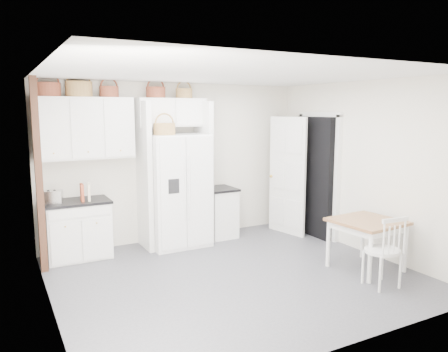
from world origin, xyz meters
TOP-DOWN VIEW (x-y plane):
  - floor at (0.00, 0.00)m, footprint 4.50×4.50m
  - ceiling at (0.00, 0.00)m, footprint 4.50×4.50m
  - wall_back at (0.00, 2.00)m, footprint 4.50×0.00m
  - wall_left at (-2.25, 0.00)m, footprint 0.00×4.00m
  - wall_right at (2.25, 0.00)m, footprint 0.00×4.00m
  - refrigerator at (-0.15, 1.62)m, footprint 0.93×0.74m
  - base_cab_left at (-1.69, 1.70)m, footprint 0.89×0.56m
  - base_cab_right at (0.66, 1.70)m, footprint 0.46×0.56m
  - dining_table at (1.70, -0.63)m, footprint 0.89×0.89m
  - windsor_chair at (1.43, -1.15)m, footprint 0.48×0.44m
  - counter_left at (-1.69, 1.70)m, footprint 0.93×0.60m
  - counter_right at (0.66, 1.70)m, footprint 0.50×0.59m
  - toaster at (-2.03, 1.62)m, footprint 0.31×0.24m
  - cookbook_red at (-1.62, 1.62)m, footprint 0.05×0.17m
  - cookbook_cream at (-1.52, 1.62)m, footprint 0.06×0.17m
  - basket_upper_a at (-1.97, 1.83)m, footprint 0.34×0.34m
  - basket_upper_b at (-1.55, 1.83)m, footprint 0.37×0.37m
  - basket_upper_c at (-1.12, 1.83)m, footprint 0.28×0.28m
  - basket_bridge_a at (-0.40, 1.83)m, footprint 0.30×0.30m
  - basket_bridge_b at (0.08, 1.83)m, footprint 0.27×0.27m
  - basket_fridge_a at (-0.38, 1.52)m, footprint 0.33×0.33m
  - upper_cabinet at (-1.50, 1.83)m, footprint 1.40×0.34m
  - bridge_cabinet at (-0.15, 1.83)m, footprint 1.12×0.34m
  - fridge_panel_left at (-0.66, 1.70)m, footprint 0.08×0.60m
  - fridge_panel_right at (0.36, 1.70)m, footprint 0.08×0.60m
  - trim_post at (-2.20, 1.35)m, footprint 0.09×0.09m
  - doorway_void at (2.16, 1.00)m, footprint 0.18×0.85m
  - door_slab at (1.80, 1.33)m, footprint 0.21×0.79m

SIDE VIEW (x-z plane):
  - floor at x=0.00m, z-range 0.00..0.00m
  - dining_table at x=1.70m, z-range 0.00..0.69m
  - base_cab_right at x=0.66m, z-range 0.00..0.81m
  - base_cab_left at x=-1.69m, z-range 0.00..0.82m
  - windsor_chair at x=1.43m, z-range 0.00..0.91m
  - counter_right at x=0.66m, z-range 0.81..0.85m
  - counter_left at x=-1.69m, z-range 0.82..0.86m
  - refrigerator at x=-0.15m, z-range 0.00..1.79m
  - toaster at x=-2.03m, z-range 0.86..1.05m
  - cookbook_cream at x=-1.52m, z-range 0.86..1.11m
  - cookbook_red at x=-1.62m, z-range 0.86..1.11m
  - doorway_void at x=2.16m, z-range 0.00..2.05m
  - door_slab at x=1.80m, z-range 0.00..2.05m
  - fridge_panel_left at x=-0.66m, z-range 0.00..2.30m
  - fridge_panel_right at x=0.36m, z-range 0.00..2.30m
  - wall_back at x=0.00m, z-range -0.95..3.55m
  - wall_left at x=-2.25m, z-range -0.70..3.30m
  - wall_right at x=2.25m, z-range -0.70..3.30m
  - trim_post at x=-2.20m, z-range 0.00..2.60m
  - basket_fridge_a at x=-0.38m, z-range 1.79..1.97m
  - upper_cabinet at x=-1.50m, z-range 1.45..2.35m
  - bridge_cabinet at x=-0.15m, z-range 1.90..2.35m
  - basket_bridge_b at x=0.08m, z-range 2.35..2.51m
  - basket_upper_c at x=-1.12m, z-range 2.35..2.51m
  - basket_bridge_a at x=-0.40m, z-range 2.35..2.52m
  - basket_upper_a at x=-1.97m, z-range 2.35..2.54m
  - basket_upper_b at x=-1.55m, z-range 2.35..2.57m
  - ceiling at x=0.00m, z-range 2.60..2.60m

